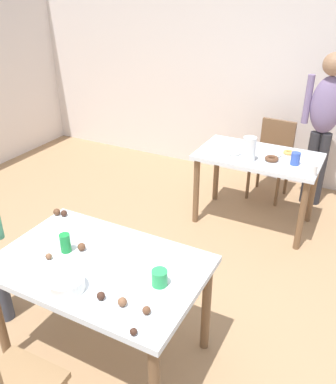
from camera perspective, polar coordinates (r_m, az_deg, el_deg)
name	(u,v)px	position (r m, az deg, el deg)	size (l,w,h in m)	color
ground_plane	(115,343)	(3.02, -7.52, -20.50)	(6.40, 6.40, 0.00)	#9E7A56
wall_back	(263,71)	(5.04, 13.27, 16.33)	(6.40, 0.10, 2.60)	silver
dining_table_near	(100,276)	(2.53, -9.57, -11.61)	(1.25, 0.81, 0.75)	silver
dining_table_far	(257,165)	(4.04, 12.55, 3.72)	(1.16, 0.68, 0.75)	silver
chair_far_table	(273,154)	(4.73, 14.62, 5.19)	(0.43, 0.43, 0.87)	brown
person_adult_far	(325,118)	(4.50, 21.31, 9.80)	(0.46, 0.24, 1.64)	#28282D
mixing_bowl	(66,284)	(2.30, -14.25, -12.46)	(0.20, 0.20, 0.07)	white
soda_can	(65,243)	(2.57, -14.35, -7.01)	(0.07, 0.07, 0.12)	#198438
fork_near	(35,252)	(2.65, -18.36, -8.11)	(0.17, 0.02, 0.01)	silver
cup_near_0	(160,278)	(2.26, -1.21, -12.06)	(0.09, 0.09, 0.09)	green
cake_ball_0	(134,332)	(2.02, -4.90, -19.12)	(0.04, 0.04, 0.04)	#3D2319
cake_ball_1	(49,256)	(2.56, -16.55, -8.73)	(0.04, 0.04, 0.04)	brown
cake_ball_2	(64,213)	(2.96, -14.53, -2.92)	(0.05, 0.05, 0.05)	#3D2319
cake_ball_3	(57,212)	(2.99, -15.49, -2.74)	(0.05, 0.05, 0.05)	brown
cake_ball_4	(122,302)	(2.16, -6.50, -15.21)	(0.05, 0.05, 0.05)	brown
cake_ball_5	(82,247)	(2.58, -12.16, -7.60)	(0.05, 0.05, 0.05)	brown
cake_ball_6	(101,296)	(2.21, -9.48, -14.30)	(0.05, 0.05, 0.05)	#3D2319
cake_ball_7	(146,310)	(2.11, -3.07, -16.39)	(0.04, 0.04, 0.04)	brown
pitcher_far	(249,149)	(3.81, 11.44, 5.99)	(0.12, 0.12, 0.23)	white
cup_far_0	(312,170)	(3.68, 19.79, 2.95)	(0.08, 0.08, 0.10)	white
cup_far_1	(295,159)	(3.84, 17.61, 4.53)	(0.08, 0.08, 0.12)	#3351B2
donut_far_0	(234,152)	(3.96, 9.31, 5.61)	(0.13, 0.13, 0.04)	white
donut_far_1	(275,154)	(4.00, 14.96, 5.22)	(0.12, 0.12, 0.04)	white
donut_far_2	(289,152)	(4.09, 16.73, 5.40)	(0.10, 0.10, 0.03)	gold
donut_far_3	(272,159)	(3.88, 14.48, 4.59)	(0.13, 0.13, 0.04)	brown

